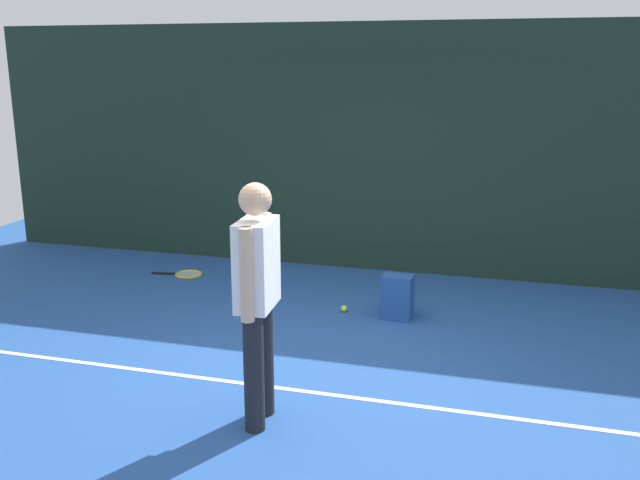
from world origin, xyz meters
name	(u,v)px	position (x,y,z in m)	size (l,w,h in m)	color
ground_plane	(307,369)	(0.00, 0.00, 0.00)	(12.00, 12.00, 0.00)	#234C93
back_fence	(380,150)	(0.00, 3.00, 1.45)	(10.00, 0.10, 2.90)	#192D23
court_line	(292,390)	(0.00, -0.39, 0.00)	(9.00, 0.05, 0.00)	white
tennis_player	(257,290)	(-0.07, -0.91, 0.97)	(0.25, 0.53, 1.70)	black
tennis_racket	(186,274)	(-2.13, 2.11, 0.01)	(0.63, 0.37, 0.03)	black
backpack	(398,297)	(0.51, 1.39, 0.21)	(0.32, 0.30, 0.44)	#1E478C
tennis_ball_near_player	(344,309)	(-0.03, 1.41, 0.03)	(0.07, 0.07, 0.07)	#CCE033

